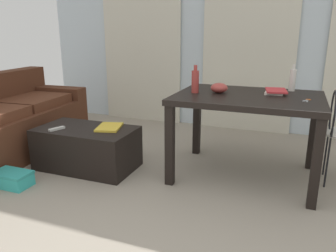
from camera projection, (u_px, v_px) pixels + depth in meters
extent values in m
plane|color=gray|center=(208.00, 188.00, 2.86)|extent=(7.48, 7.48, 0.00)
cube|color=silver|center=(250.00, 33.00, 4.26)|extent=(5.84, 0.10, 2.52)
cube|color=beige|center=(142.00, 48.00, 4.76)|extent=(1.17, 0.03, 2.09)
cube|color=beige|center=(248.00, 50.00, 4.25)|extent=(1.17, 0.03, 2.09)
cube|color=#4C2819|center=(10.00, 133.00, 3.61)|extent=(0.92, 1.88, 0.46)
cube|color=#4C2819|center=(54.00, 92.00, 4.28)|extent=(0.82, 0.25, 0.14)
cube|color=#552D1C|center=(34.00, 101.00, 3.85)|extent=(0.61, 0.72, 0.10)
cube|color=black|center=(87.00, 148.00, 3.24)|extent=(0.93, 0.53, 0.40)
cube|color=black|center=(248.00, 98.00, 2.91)|extent=(1.24, 0.92, 0.05)
cube|color=black|center=(170.00, 146.00, 2.84)|extent=(0.07, 0.07, 0.70)
cube|color=black|center=(316.00, 164.00, 2.45)|extent=(0.07, 0.07, 0.70)
cube|color=black|center=(197.00, 122.00, 3.57)|extent=(0.07, 0.07, 0.70)
cube|color=black|center=(313.00, 133.00, 3.18)|extent=(0.07, 0.07, 0.70)
cylinder|color=black|center=(327.00, 163.00, 2.81)|extent=(0.02, 0.02, 0.44)
cylinder|color=black|center=(326.00, 152.00, 3.06)|extent=(0.02, 0.02, 0.44)
torus|color=black|center=(333.00, 113.00, 2.83)|extent=(0.02, 0.39, 0.39)
cylinder|color=black|center=(333.00, 127.00, 2.70)|extent=(0.02, 0.02, 0.16)
cylinder|color=black|center=(330.00, 118.00, 3.00)|extent=(0.02, 0.02, 0.16)
cylinder|color=beige|center=(293.00, 80.00, 3.07)|extent=(0.06, 0.06, 0.20)
cylinder|color=beige|center=(294.00, 67.00, 3.04)|extent=(0.03, 0.03, 0.05)
cylinder|color=#99332D|center=(195.00, 82.00, 2.98)|extent=(0.07, 0.07, 0.20)
cylinder|color=#99332D|center=(195.00, 68.00, 2.95)|extent=(0.03, 0.03, 0.05)
ellipsoid|color=#9E3833|center=(219.00, 88.00, 3.00)|extent=(0.15, 0.15, 0.09)
cube|color=silver|center=(275.00, 92.00, 2.98)|extent=(0.15, 0.25, 0.02)
cube|color=red|center=(276.00, 90.00, 2.95)|extent=(0.21, 0.28, 0.01)
cube|color=#9EA0A5|center=(307.00, 101.00, 2.65)|extent=(0.02, 0.08, 0.00)
torus|color=orange|center=(308.00, 99.00, 2.71)|extent=(0.03, 0.03, 0.00)
cube|color=#9EA0A5|center=(305.00, 101.00, 2.66)|extent=(0.05, 0.08, 0.00)
torus|color=orange|center=(309.00, 100.00, 2.70)|extent=(0.03, 0.03, 0.00)
cube|color=#B7B7B2|center=(57.00, 129.00, 3.13)|extent=(0.09, 0.16, 0.02)
cube|color=gold|center=(109.00, 127.00, 3.19)|extent=(0.28, 0.34, 0.02)
cube|color=#33B2AD|center=(12.00, 180.00, 2.88)|extent=(0.32, 0.20, 0.10)
cube|color=teal|center=(11.00, 173.00, 2.87)|extent=(0.33, 0.20, 0.02)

